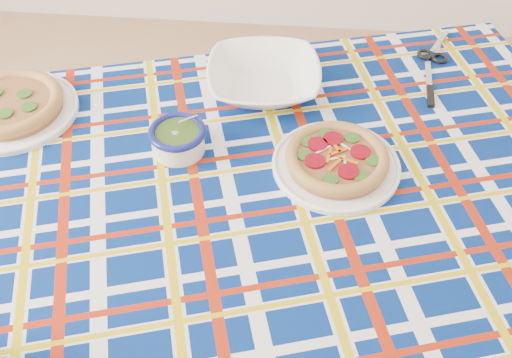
# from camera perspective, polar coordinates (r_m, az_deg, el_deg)

# --- Properties ---
(dining_table) EXTENTS (1.63, 1.27, 0.67)m
(dining_table) POSITION_cam_1_polar(r_m,az_deg,el_deg) (1.19, 0.36, -2.55)
(dining_table) COLOR brown
(dining_table) RESTS_ON floor
(tablecloth) EXTENTS (1.67, 1.31, 0.10)m
(tablecloth) POSITION_cam_1_polar(r_m,az_deg,el_deg) (1.17, 0.36, -1.85)
(tablecloth) COLOR navy
(tablecloth) RESTS_ON dining_table
(main_focaccia_plate) EXTENTS (0.31, 0.31, 0.05)m
(main_focaccia_plate) POSITION_cam_1_polar(r_m,az_deg,el_deg) (1.16, 8.10, 2.05)
(main_focaccia_plate) COLOR brown
(main_focaccia_plate) RESTS_ON tablecloth
(pesto_bowl) EXTENTS (0.15, 0.15, 0.07)m
(pesto_bowl) POSITION_cam_1_polar(r_m,az_deg,el_deg) (1.19, -7.82, 4.13)
(pesto_bowl) COLOR #213B10
(pesto_bowl) RESTS_ON tablecloth
(serving_bowl) EXTENTS (0.29, 0.29, 0.06)m
(serving_bowl) POSITION_cam_1_polar(r_m,az_deg,el_deg) (1.33, 0.79, 10.00)
(serving_bowl) COLOR white
(serving_bowl) RESTS_ON tablecloth
(second_focaccia_plate) EXTENTS (0.34, 0.34, 0.05)m
(second_focaccia_plate) POSITION_cam_1_polar(r_m,az_deg,el_deg) (1.38, -23.28, 6.89)
(second_focaccia_plate) COLOR brown
(second_focaccia_plate) RESTS_ON tablecloth
(table_knife) EXTENTS (0.03, 0.20, 0.01)m
(table_knife) POSITION_cam_1_polar(r_m,az_deg,el_deg) (1.46, 16.88, 9.99)
(table_knife) COLOR silver
(table_knife) RESTS_ON tablecloth
(kitchen_scissors) EXTENTS (0.14, 0.19, 0.01)m
(kitchen_scissors) POSITION_cam_1_polar(r_m,az_deg,el_deg) (1.57, 17.86, 12.87)
(kitchen_scissors) COLOR silver
(kitchen_scissors) RESTS_ON tablecloth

